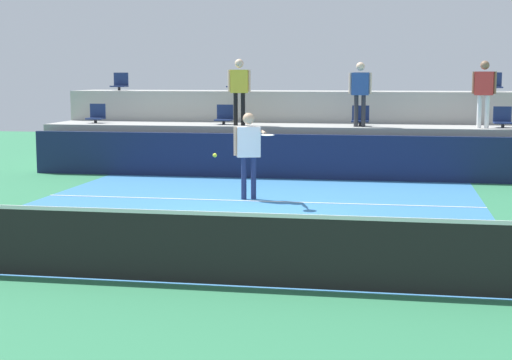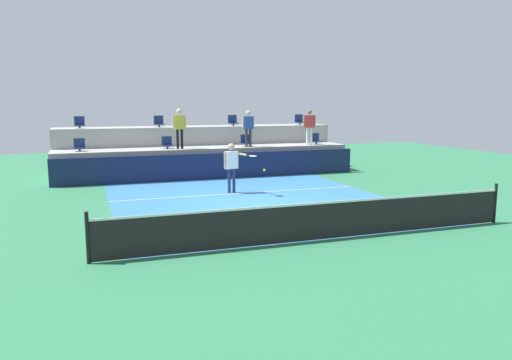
{
  "view_description": "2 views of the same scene",
  "coord_description": "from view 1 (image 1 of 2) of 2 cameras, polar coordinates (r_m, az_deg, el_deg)",
  "views": [
    {
      "loc": [
        2.72,
        -13.0,
        2.55
      ],
      "look_at": [
        0.46,
        -0.4,
        0.82
      ],
      "focal_mm": 54.73,
      "sensor_mm": 36.0,
      "label": 1
    },
    {
      "loc": [
        -5.18,
        -14.14,
        3.21
      ],
      "look_at": [
        -0.27,
        -0.15,
        0.88
      ],
      "focal_mm": 34.62,
      "sensor_mm": 36.0,
      "label": 2
    }
  ],
  "objects": [
    {
      "name": "ground_plane",
      "position": [
        13.52,
        -1.64,
        -3.18
      ],
      "size": [
        40.0,
        40.0,
        0.0
      ],
      "primitive_type": "plane",
      "color": "#2D754C"
    },
    {
      "name": "court_inner_paint",
      "position": [
        14.49,
        -0.83,
        -2.44
      ],
      "size": [
        9.0,
        10.0,
        0.01
      ],
      "primitive_type": "cube",
      "color": "teal",
      "rests_on": "ground_plane"
    },
    {
      "name": "court_service_line",
      "position": [
        15.84,
        0.14,
        -1.55
      ],
      "size": [
        9.0,
        0.06,
        0.0
      ],
      "primitive_type": "cube",
      "color": "white",
      "rests_on": "ground_plane"
    },
    {
      "name": "tennis_net",
      "position": [
        9.62,
        -6.54,
        -4.66
      ],
      "size": [
        10.48,
        0.08,
        1.07
      ],
      "color": "black",
      "rests_on": "ground_plane"
    },
    {
      "name": "sponsor_backboard",
      "position": [
        19.3,
        2.0,
        1.73
      ],
      "size": [
        13.0,
        0.16,
        1.1
      ],
      "primitive_type": "cube",
      "color": "#141E42",
      "rests_on": "ground_plane"
    },
    {
      "name": "seating_tier_lower",
      "position": [
        20.57,
        2.52,
        2.31
      ],
      "size": [
        13.0,
        1.8,
        1.25
      ],
      "primitive_type": "cube",
      "color": "#9E9E99",
      "rests_on": "ground_plane"
    },
    {
      "name": "seating_tier_upper",
      "position": [
        22.32,
        3.14,
        3.82
      ],
      "size": [
        13.0,
        1.8,
        2.1
      ],
      "primitive_type": "cube",
      "color": "#9E9E99",
      "rests_on": "ground_plane"
    },
    {
      "name": "stadium_chair_lower_far_left",
      "position": [
        21.8,
        -11.57,
        4.68
      ],
      "size": [
        0.44,
        0.4,
        0.52
      ],
      "color": "#2D2D33",
      "rests_on": "seating_tier_lower"
    },
    {
      "name": "stadium_chair_lower_left",
      "position": [
        20.75,
        -2.33,
        4.68
      ],
      "size": [
        0.44,
        0.4,
        0.52
      ],
      "color": "#2D2D33",
      "rests_on": "seating_tier_lower"
    },
    {
      "name": "stadium_chair_lower_right",
      "position": [
        20.28,
        7.64,
        4.55
      ],
      "size": [
        0.44,
        0.4,
        0.52
      ],
      "color": "#2D2D33",
      "rests_on": "seating_tier_lower"
    },
    {
      "name": "stadium_chair_lower_far_right",
      "position": [
        20.43,
        17.57,
        4.28
      ],
      "size": [
        0.44,
        0.4,
        0.52
      ],
      "color": "#2D2D33",
      "rests_on": "seating_tier_lower"
    },
    {
      "name": "stadium_chair_upper_far_left",
      "position": [
        23.45,
        -9.91,
        7.0
      ],
      "size": [
        0.44,
        0.4,
        0.52
      ],
      "color": "#2D2D33",
      "rests_on": "seating_tier_upper"
    },
    {
      "name": "stadium_chair_upper_left",
      "position": [
        22.5,
        -1.5,
        7.08
      ],
      "size": [
        0.44,
        0.4,
        0.52
      ],
      "color": "#2D2D33",
      "rests_on": "seating_tier_upper"
    },
    {
      "name": "stadium_chair_upper_right",
      "position": [
        22.05,
        7.71,
        7.01
      ],
      "size": [
        0.44,
        0.4,
        0.52
      ],
      "color": "#2D2D33",
      "rests_on": "seating_tier_upper"
    },
    {
      "name": "stadium_chair_upper_far_right",
      "position": [
        22.18,
        16.97,
        6.75
      ],
      "size": [
        0.44,
        0.4,
        0.52
      ],
      "color": "#2D2D33",
      "rests_on": "seating_tier_upper"
    },
    {
      "name": "tennis_player",
      "position": [
        15.93,
        -0.5,
        2.48
      ],
      "size": [
        1.0,
        1.16,
        1.79
      ],
      "color": "navy",
      "rests_on": "ground_plane"
    },
    {
      "name": "spectator_in_grey",
      "position": [
        20.25,
        -1.23,
        6.93
      ],
      "size": [
        0.6,
        0.26,
        1.71
      ],
      "color": "black",
      "rests_on": "seating_tier_lower"
    },
    {
      "name": "spectator_leaning_on_rail",
      "position": [
        19.87,
        7.62,
        6.66
      ],
      "size": [
        0.57,
        0.22,
        1.62
      ],
      "color": "#2D2D33",
      "rests_on": "seating_tier_lower"
    },
    {
      "name": "spectator_in_white",
      "position": [
        19.96,
        16.33,
        6.48
      ],
      "size": [
        0.58,
        0.25,
        1.65
      ],
      "color": "white",
      "rests_on": "seating_tier_lower"
    },
    {
      "name": "tennis_ball",
      "position": [
        12.78,
        -3.03,
        1.81
      ],
      "size": [
        0.07,
        0.07,
        0.07
      ],
      "color": "#CCE033"
    }
  ]
}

